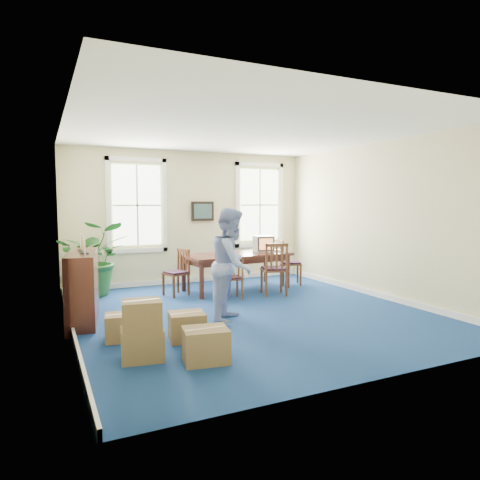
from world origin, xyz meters
name	(u,v)px	position (x,y,z in m)	size (l,w,h in m)	color
floor	(249,312)	(0.00, 0.00, 0.00)	(6.50, 6.50, 0.00)	navy
ceiling	(249,131)	(0.00, 0.00, 3.20)	(6.50, 6.50, 0.00)	white
wall_back	(190,217)	(0.00, 3.25, 1.60)	(6.50, 6.50, 0.00)	beige
wall_front	(383,236)	(0.00, -3.25, 1.60)	(6.50, 6.50, 0.00)	beige
wall_left	(66,227)	(-3.00, 0.00, 1.60)	(6.50, 6.50, 0.00)	beige
wall_right	(379,220)	(3.00, 0.00, 1.60)	(6.50, 6.50, 0.00)	beige
baseboard_back	(191,280)	(0.00, 3.22, 0.06)	(6.00, 0.04, 0.12)	white
baseboard_left	(72,329)	(-2.97, 0.00, 0.06)	(0.04, 6.50, 0.12)	white
baseboard_right	(376,294)	(2.97, 0.00, 0.06)	(0.04, 6.50, 0.12)	white
window_left	(137,205)	(-1.30, 3.23, 1.90)	(1.40, 0.12, 2.20)	white
window_right	(259,205)	(1.90, 3.23, 1.90)	(1.40, 0.12, 2.20)	white
wall_picture	(203,211)	(0.30, 3.20, 1.75)	(0.58, 0.06, 0.48)	black
conference_table	(237,272)	(0.63, 1.91, 0.41)	(2.40, 1.09, 0.82)	#4B221B
crt_tv	(264,244)	(1.34, 1.96, 1.01)	(0.42, 0.46, 0.38)	#B7B7BC
game_console	(277,250)	(1.67, 1.91, 0.84)	(0.15, 0.19, 0.05)	white
equipment_bag	(225,250)	(0.36, 1.96, 0.91)	(0.37, 0.24, 0.18)	black
chair_near_left	(232,277)	(0.14, 1.09, 0.44)	(0.40, 0.40, 0.89)	brown
chair_near_right	(274,269)	(1.12, 1.09, 0.56)	(0.50, 0.50, 1.12)	brown
chair_end_left	(176,273)	(-0.79, 1.91, 0.49)	(0.44, 0.44, 0.98)	brown
chair_end_right	(291,263)	(2.05, 1.91, 0.53)	(0.48, 0.48, 1.06)	brown
man	(232,264)	(-0.47, -0.29, 0.94)	(0.92, 0.71, 1.88)	#8CA1E0
credenza	(83,285)	(-2.75, 0.63, 0.60)	(0.44, 1.53, 1.20)	#4B221B
brochure_rack	(83,240)	(-2.73, 0.63, 1.36)	(0.12, 0.70, 0.31)	#99999E
potted_plant	(95,258)	(-2.33, 2.66, 0.79)	(1.42, 1.24, 1.58)	#1C5220
cardboard_boxes	(156,325)	(-2.05, -1.43, 0.40)	(1.39, 1.39, 0.79)	olive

